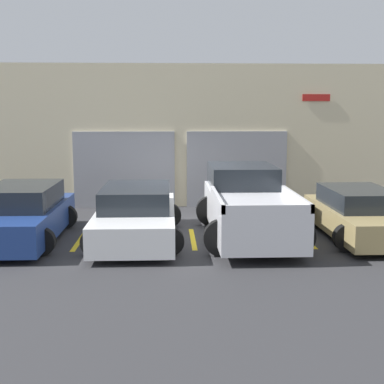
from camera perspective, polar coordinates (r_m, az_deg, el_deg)
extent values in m
plane|color=#2D2D30|center=(14.74, -0.17, -3.63)|extent=(28.00, 28.00, 0.00)
cube|color=beige|center=(17.71, -0.60, 6.02)|extent=(15.27, 0.60, 4.63)
cube|color=#939399|center=(17.51, -7.24, 2.38)|extent=(3.27, 0.08, 2.48)
cube|color=#939399|center=(17.59, 4.78, 2.44)|extent=(3.27, 0.08, 2.48)
cube|color=#B21E19|center=(18.00, 13.11, 9.78)|extent=(0.90, 0.03, 0.22)
cube|color=silver|center=(13.24, 6.09, -2.14)|extent=(1.86, 5.09, 0.89)
cube|color=#1E2328|center=(14.50, 5.33, 1.74)|extent=(1.71, 2.29, 0.58)
cube|color=silver|center=(11.92, 2.71, -0.70)|extent=(0.08, 2.80, 0.18)
cube|color=silver|center=(12.21, 11.06, -0.63)|extent=(0.08, 2.80, 0.18)
cube|color=silver|center=(10.71, 8.11, -1.85)|extent=(1.86, 0.08, 0.18)
cylinder|color=black|center=(14.74, 2.02, -2.01)|extent=(0.82, 0.22, 0.82)
cylinder|color=black|center=(14.96, 8.30, -1.94)|extent=(0.82, 0.22, 0.82)
cylinder|color=black|center=(11.66, 3.22, -4.89)|extent=(0.82, 0.22, 0.82)
cylinder|color=black|center=(11.94, 11.11, -4.73)|extent=(0.82, 0.22, 0.82)
cube|color=white|center=(13.16, -5.95, -3.09)|extent=(1.85, 4.72, 0.65)
cube|color=#1E2328|center=(13.17, -5.96, -0.51)|extent=(1.63, 2.60, 0.51)
cylinder|color=black|center=(14.69, -8.77, -2.51)|extent=(0.63, 0.22, 0.63)
cylinder|color=black|center=(14.60, -2.40, -2.48)|extent=(0.63, 0.22, 0.63)
cylinder|color=black|center=(11.85, -10.31, -5.25)|extent=(0.63, 0.22, 0.63)
cylinder|color=black|center=(11.74, -2.39, -5.25)|extent=(0.63, 0.22, 0.63)
cube|color=navy|center=(13.61, -17.68, -2.98)|extent=(1.77, 4.46, 0.69)
cube|color=#1E2328|center=(13.61, -17.68, -0.39)|extent=(1.56, 2.45, 0.52)
cylinder|color=black|center=(15.16, -19.13, -2.56)|extent=(0.62, 0.22, 0.62)
cylinder|color=black|center=(14.79, -13.35, -2.59)|extent=(0.62, 0.22, 0.62)
cylinder|color=black|center=(12.15, -15.80, -5.13)|extent=(0.62, 0.22, 0.62)
cube|color=#9E8956|center=(13.96, 17.41, -2.84)|extent=(1.70, 4.30, 0.61)
cube|color=#1E2328|center=(13.97, 17.36, -0.59)|extent=(1.50, 2.36, 0.46)
cylinder|color=black|center=(15.01, 13.00, -2.39)|extent=(0.63, 0.22, 0.63)
cylinder|color=black|center=(15.47, 18.31, -2.29)|extent=(0.63, 0.22, 0.63)
cylinder|color=black|center=(12.52, 16.23, -4.72)|extent=(0.63, 0.22, 0.63)
cube|color=gold|center=(13.42, -11.85, -5.03)|extent=(0.12, 2.20, 0.01)
cube|color=gold|center=(13.25, 0.09, -5.02)|extent=(0.12, 2.20, 0.01)
cube|color=gold|center=(13.65, 11.83, -4.79)|extent=(0.12, 2.20, 0.01)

